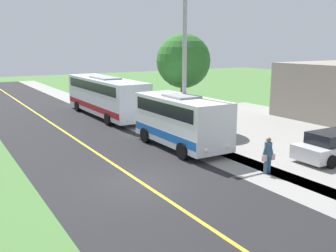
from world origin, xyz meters
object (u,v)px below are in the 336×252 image
(street_light_pole, at_px, (183,63))
(tree_curbside, at_px, (183,61))
(pedestrian_with_bags, at_px, (268,154))
(shuttle_bus_front, at_px, (181,119))
(parked_car_near, at_px, (334,146))
(transit_bus_rear, at_px, (106,95))

(street_light_pole, height_order, tree_curbside, street_light_pole)
(pedestrian_with_bags, height_order, street_light_pole, street_light_pole)
(pedestrian_with_bags, relative_size, street_light_pole, 0.20)
(pedestrian_with_bags, bearing_deg, shuttle_bus_front, -80.86)
(street_light_pole, bearing_deg, tree_curbside, -123.72)
(pedestrian_with_bags, distance_m, street_light_pole, 7.28)
(pedestrian_with_bags, xyz_separation_m, parked_car_near, (-4.42, 0.16, -0.21))
(shuttle_bus_front, bearing_deg, pedestrian_with_bags, 99.14)
(shuttle_bus_front, distance_m, transit_bus_rear, 11.23)
(pedestrian_with_bags, bearing_deg, parked_car_near, 177.86)
(tree_curbside, bearing_deg, street_light_pole, 56.28)
(shuttle_bus_front, xyz_separation_m, street_light_pole, (-0.37, -0.45, 3.05))
(transit_bus_rear, bearing_deg, pedestrian_with_bags, 92.95)
(street_light_pole, distance_m, parked_car_near, 9.01)
(pedestrian_with_bags, height_order, tree_curbside, tree_curbside)
(shuttle_bus_front, height_order, parked_car_near, shuttle_bus_front)
(pedestrian_with_bags, relative_size, parked_car_near, 0.38)
(shuttle_bus_front, xyz_separation_m, transit_bus_rear, (-0.05, -11.23, 0.11))
(street_light_pole, bearing_deg, parked_car_near, 128.05)
(shuttle_bus_front, height_order, pedestrian_with_bags, shuttle_bus_front)
(parked_car_near, relative_size, tree_curbside, 0.69)
(parked_car_near, xyz_separation_m, tree_curbside, (2.46, -10.12, 3.91))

